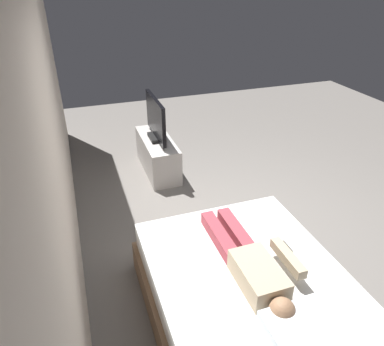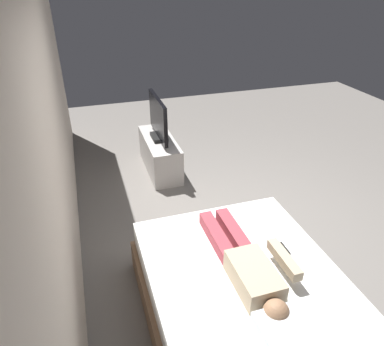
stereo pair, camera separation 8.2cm
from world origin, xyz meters
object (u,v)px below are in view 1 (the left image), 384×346
Objects in this scene: tv_stand at (158,155)px; remote at (286,247)px; person at (252,264)px; tv at (156,120)px; bed at (248,300)px; pillow at (300,340)px.

remote is at bearing -169.96° from tv_stand.
tv reaches higher than person.
bed is 3.98× the size of pillow.
person is at bearing -178.82° from tv.
bed is 1.52× the size of person.
bed is at bearing 0.00° from pillow.
bed is at bearing -179.11° from tv_stand.
pillow is 0.38× the size of person.
bed is 2.17× the size of tv.
tv is at bearing 1.18° from person.
pillow reaches higher than bed.
tv_stand is at bearing 10.04° from remote.
tv_stand is (3.42, 0.04, -0.35)m from pillow.
pillow is (-0.64, 0.00, 0.34)m from bed.
bed is 12.75× the size of remote.
remote is 2.66m from tv.
pillow is 0.67m from person.
tv reaches higher than tv_stand.
tv_stand is 1.25× the size of tv.
remote is 0.17× the size of tv.
pillow is at bearing 180.00° from bed.
person is 8.40× the size of remote.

